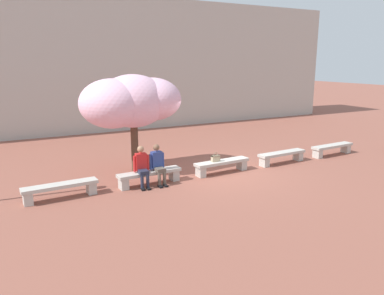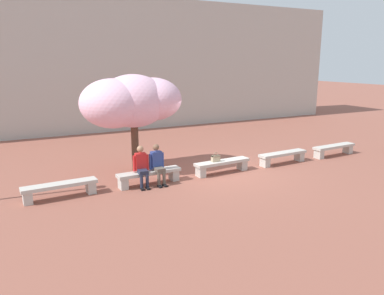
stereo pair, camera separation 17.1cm
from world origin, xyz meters
TOP-DOWN VIEW (x-y plane):
  - ground_plane at (0.00, 0.00)m, footprint 100.00×100.00m
  - building_facade at (0.00, 11.56)m, footprint 28.00×4.00m
  - stone_bench_west_end at (-5.45, 0.00)m, footprint 2.12×0.53m
  - stone_bench_near_west at (-2.73, 0.00)m, footprint 2.12×0.53m
  - stone_bench_center at (0.00, 0.00)m, footprint 2.12×0.53m
  - stone_bench_near_east at (2.73, 0.00)m, footprint 2.12×0.53m
  - stone_bench_east_end at (5.45, 0.00)m, footprint 2.12×0.53m
  - person_seated_left at (-3.00, -0.05)m, footprint 0.51×0.70m
  - person_seated_right at (-2.46, -0.05)m, footprint 0.51×0.69m
  - handbag at (-0.26, 0.01)m, footprint 0.30×0.15m
  - cherry_tree_main at (-2.66, 1.73)m, footprint 3.61×2.31m

SIDE VIEW (x-z plane):
  - ground_plane at x=0.00m, z-range 0.00..0.00m
  - stone_bench_west_end at x=-5.45m, z-range 0.09..0.54m
  - stone_bench_near_west at x=-2.73m, z-range 0.09..0.54m
  - stone_bench_center at x=0.00m, z-range 0.09..0.54m
  - stone_bench_near_east at x=2.73m, z-range 0.09..0.54m
  - stone_bench_east_end at x=5.45m, z-range 0.09..0.54m
  - handbag at x=-0.26m, z-range 0.41..0.75m
  - person_seated_left at x=-3.00m, z-range 0.05..1.34m
  - person_seated_right at x=-2.46m, z-range 0.05..1.34m
  - cherry_tree_main at x=-2.66m, z-range 0.78..4.21m
  - building_facade at x=0.00m, z-range 0.00..7.30m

